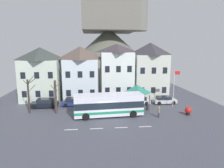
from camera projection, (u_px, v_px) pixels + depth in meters
The scene contains 20 objects.
ground_plane at pixel (107, 120), 26.80m from camera, with size 40.00×60.00×0.07m.
townhouse_00 at pixel (41, 74), 36.65m from camera, with size 6.78×6.29×9.73m.
townhouse_01 at pixel (81, 73), 36.85m from camera, with size 6.24×5.21×9.91m.
townhouse_02 at pixel (116, 71), 37.89m from camera, with size 5.93×6.03×10.39m.
townhouse_03 at pixel (150, 71), 38.17m from camera, with size 6.20×5.29×10.62m.
hilltop_castle at pixel (109, 52), 55.27m from camera, with size 34.46×34.46×24.90m.
transit_bus at pixel (109, 105), 27.98m from camera, with size 9.84×3.26×3.18m.
bus_shelter at pixel (137, 89), 31.71m from camera, with size 3.60×3.60×3.80m.
parked_car_00 at pixel (45, 103), 32.28m from camera, with size 4.31×1.99×1.44m.
parked_car_01 at pixel (137, 101), 33.97m from camera, with size 4.40×2.27×1.33m.
parked_car_02 at pixel (164, 100), 34.57m from camera, with size 3.91×1.94×1.27m.
parked_car_03 at pixel (74, 102), 33.15m from camera, with size 4.21×2.20×1.35m.
pedestrian_00 at pixel (159, 111), 27.53m from camera, with size 0.33×0.33×1.56m.
pedestrian_01 at pixel (147, 105), 30.75m from camera, with size 0.31×0.33×1.52m.
pedestrian_02 at pixel (133, 105), 30.15m from camera, with size 0.34×0.34×1.64m.
public_bench at pixel (134, 101), 34.56m from camera, with size 1.66×0.48×0.87m.
flagpole at pixel (174, 86), 31.99m from camera, with size 0.95×0.10×6.01m.
harbour_buoy at pixel (188, 110), 28.50m from camera, with size 0.97×0.97×1.22m.
bare_tree_01 at pixel (56, 97), 28.98m from camera, with size 1.45×1.32×4.95m.
bare_tree_02 at pixel (29, 95), 29.05m from camera, with size 1.91×1.99×5.62m.
Camera 1 is at (-1.95, -25.46, 9.46)m, focal length 31.70 mm.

